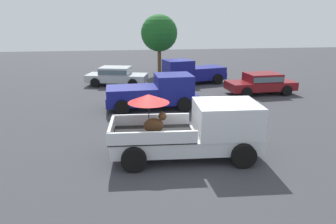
% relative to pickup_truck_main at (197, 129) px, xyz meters
% --- Properties ---
extents(ground_plane, '(80.00, 80.00, 0.00)m').
position_rel_pickup_truck_main_xyz_m(ground_plane, '(-0.41, 0.02, -0.98)').
color(ground_plane, '#38383D').
extents(pickup_truck_main, '(5.17, 2.54, 2.18)m').
position_rel_pickup_truck_main_xyz_m(pickup_truck_main, '(0.00, 0.00, 0.00)').
color(pickup_truck_main, black).
rests_on(pickup_truck_main, ground).
extents(pickup_truck_red, '(4.84, 2.25, 1.80)m').
position_rel_pickup_truck_main_xyz_m(pickup_truck_red, '(-0.74, 6.24, -0.10)').
color(pickup_truck_red, black).
rests_on(pickup_truck_red, ground).
extents(pickup_truck_far, '(5.07, 2.93, 1.80)m').
position_rel_pickup_truck_main_xyz_m(pickup_truck_far, '(2.59, 12.44, -0.10)').
color(pickup_truck_far, black).
rests_on(pickup_truck_far, ground).
extents(parked_sedan_near, '(4.38, 2.14, 1.33)m').
position_rel_pickup_truck_main_xyz_m(parked_sedan_near, '(6.35, 8.54, -0.24)').
color(parked_sedan_near, black).
rests_on(parked_sedan_near, ground).
extents(parked_sedan_far, '(4.61, 2.80, 1.33)m').
position_rel_pickup_truck_main_xyz_m(parked_sedan_far, '(-2.86, 12.69, -0.24)').
color(parked_sedan_far, black).
rests_on(parked_sedan_far, ground).
extents(tree_by_lot, '(3.10, 3.10, 5.06)m').
position_rel_pickup_truck_main_xyz_m(tree_by_lot, '(0.85, 16.97, 2.51)').
color(tree_by_lot, brown).
rests_on(tree_by_lot, ground).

